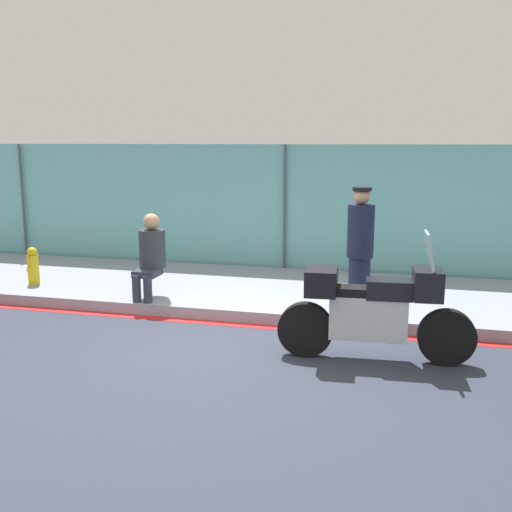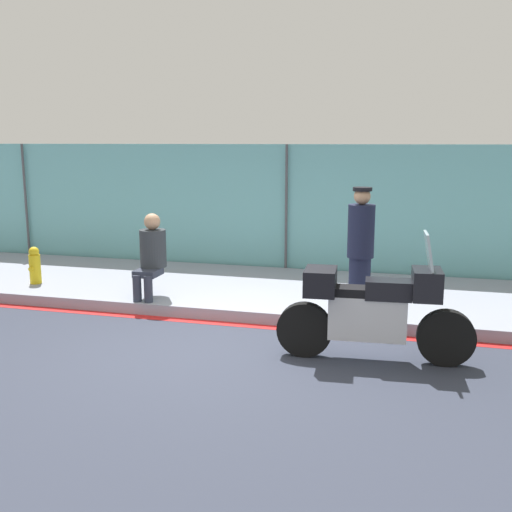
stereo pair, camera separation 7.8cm
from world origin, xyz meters
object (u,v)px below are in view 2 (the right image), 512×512
Objects in this scene: motorcycle at (372,309)px; person_seated_on_curb at (151,252)px; officer_standing at (361,247)px; fire_hydrant at (35,265)px.

motorcycle is 1.78× the size of person_seated_on_curb.
motorcycle is 1.32× the size of officer_standing.
person_seated_on_curb is (-3.43, 1.46, 0.25)m from motorcycle.
motorcycle reaches higher than fire_hydrant.
person_seated_on_curb is 2.05× the size of fire_hydrant.
officer_standing is 3.14m from person_seated_on_curb.
fire_hydrant is at bearing 178.72° from officer_standing.
officer_standing is at bearing 2.77° from person_seated_on_curb.
officer_standing is 2.77× the size of fire_hydrant.
officer_standing is (-0.30, 1.61, 0.43)m from motorcycle.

